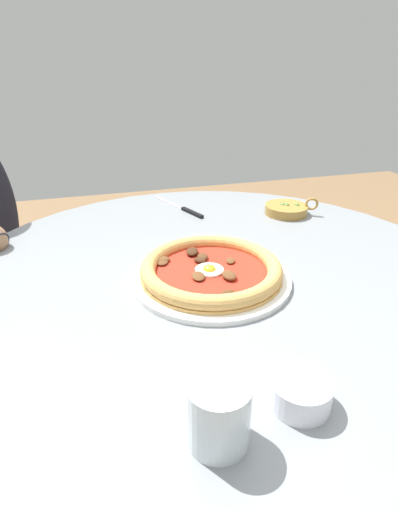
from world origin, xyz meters
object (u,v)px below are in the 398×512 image
Objects in this scene: water_glass at (218,416)px; olive_pan at (287,209)px; dining_table at (213,337)px; steak_knife at (185,209)px; pizza_on_plate at (211,271)px; ramekin_capers at (301,391)px.

olive_pan is (-0.62, 0.40, -0.02)m from water_glass.
dining_table is at bearing 162.92° from water_glass.
water_glass is 0.60× the size of olive_pan.
water_glass is at bearing -10.99° from steak_knife.
steak_knife is at bearing 175.38° from dining_table.
pizza_on_plate is at bearing -46.63° from olive_pan.
dining_table is 0.42m from olive_pan.
pizza_on_plate is 0.41m from olive_pan.
water_glass reaches higher than steak_knife.
olive_pan is at bearing 154.58° from ramekin_capers.
dining_table is 0.38m from ramekin_capers.
pizza_on_plate is 3.98× the size of ramekin_capers.
steak_knife is 2.79× the size of ramekin_capers.
olive_pan is at bearing 147.47° from water_glass.
ramekin_capers reaches higher than dining_table.
ramekin_capers is at bearing -25.42° from olive_pan.
water_glass reaches higher than dining_table.
water_glass is 0.74m from olive_pan.
water_glass is 0.11m from ramekin_capers.
ramekin_capers is at bearing 0.09° from dining_table.
ramekin_capers is at bearing 2.57° from pizza_on_plate.
olive_pan is at bearing 133.37° from pizza_on_plate.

